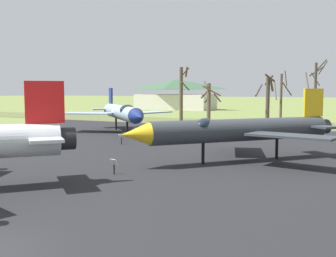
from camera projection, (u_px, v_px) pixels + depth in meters
name	position (u px, v px, depth m)	size (l,w,h in m)	color
asphalt_apron	(198.00, 165.00, 26.52)	(71.56, 55.08, 0.05)	black
grass_verge_strip	(296.00, 126.00, 56.03)	(131.56, 12.00, 0.06)	#575F34
jet_fighter_front_left	(122.00, 112.00, 46.57)	(13.91, 13.51, 5.19)	#8EA3B2
info_placard_front_left	(121.00, 138.00, 36.47)	(0.59, 0.31, 0.93)	black
jet_fighter_rear_center	(238.00, 130.00, 27.51)	(12.26, 13.41, 5.00)	#33383D
info_placard_rear_center	(114.00, 165.00, 23.45)	(0.50, 0.31, 0.93)	black
bare_tree_far_left	(182.00, 92.00, 64.76)	(2.17, 2.54, 8.64)	brown
bare_tree_left_of_center	(209.00, 100.00, 64.65)	(3.49, 3.59, 6.38)	brown
bare_tree_center	(267.00, 96.00, 63.22)	(2.85, 3.04, 7.46)	#42382D
bare_tree_right_of_center	(281.00, 97.00, 59.56)	(2.66, 2.14, 7.76)	brown
bare_tree_far_right	(315.00, 89.00, 58.77)	(3.19, 3.17, 9.34)	#42382D
visitor_building	(175.00, 94.00, 105.44)	(20.66, 10.27, 7.81)	beige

